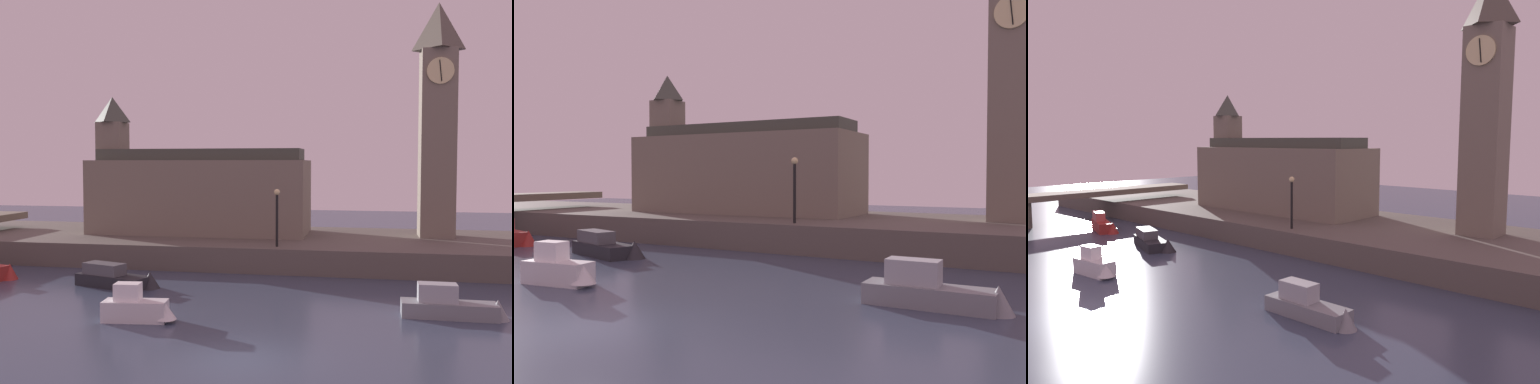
{
  "view_description": "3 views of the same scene",
  "coord_description": "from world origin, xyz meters",
  "views": [
    {
      "loc": [
        3.88,
        -17.83,
        6.45
      ],
      "look_at": [
        -2.62,
        16.28,
        4.68
      ],
      "focal_mm": 39.58,
      "sensor_mm": 36.0,
      "label": 1
    },
    {
      "loc": [
        10.69,
        -9.66,
        3.96
      ],
      "look_at": [
        -3.47,
        16.78,
        3.05
      ],
      "focal_mm": 37.07,
      "sensor_mm": 36.0,
      "label": 2
    },
    {
      "loc": [
        20.13,
        -8.51,
        7.33
      ],
      "look_at": [
        -2.7,
        16.07,
        3.74
      ],
      "focal_mm": 34.48,
      "sensor_mm": 36.0,
      "label": 3
    }
  ],
  "objects": [
    {
      "name": "boat_dinghy_red",
      "position": [
        -17.0,
        10.08,
        0.56
      ],
      "size": [
        4.28,
        2.02,
        1.53
      ],
      "color": "maroon",
      "rests_on": "ground"
    },
    {
      "name": "boat_barge_dark",
      "position": [
        -8.52,
        9.42,
        0.45
      ],
      "size": [
        4.96,
        2.53,
        1.39
      ],
      "color": "#232328",
      "rests_on": "ground"
    },
    {
      "name": "boat_cruiser_grey",
      "position": [
        7.77,
        6.55,
        0.47
      ],
      "size": [
        4.41,
        1.21,
        1.55
      ],
      "color": "gray",
      "rests_on": "ground"
    },
    {
      "name": "far_embankment",
      "position": [
        0.0,
        20.0,
        0.75
      ],
      "size": [
        70.0,
        12.0,
        1.5
      ],
      "primitive_type": "cube",
      "color": "#5B544C",
      "rests_on": "ground"
    },
    {
      "name": "ground_plane",
      "position": [
        0.0,
        0.0,
        0.0
      ],
      "size": [
        120.0,
        120.0,
        0.0
      ],
      "primitive_type": "plane",
      "color": "#384256"
    },
    {
      "name": "parliament_hall",
      "position": [
        -7.99,
        20.98,
        4.47
      ],
      "size": [
        15.35,
        5.61,
        9.81
      ],
      "color": "slate",
      "rests_on": "far_embankment"
    },
    {
      "name": "boat_ferry_white",
      "position": [
        -5.08,
        3.61,
        0.55
      ],
      "size": [
        3.14,
        1.26,
        1.55
      ],
      "color": "silver",
      "rests_on": "ground"
    },
    {
      "name": "clock_tower",
      "position": [
        8.72,
        21.61,
        9.57
      ],
      "size": [
        2.47,
        2.51,
        15.6
      ],
      "color": "slate",
      "rests_on": "far_embankment"
    },
    {
      "name": "streetlamp",
      "position": [
        -1.13,
        15.12,
        3.68
      ],
      "size": [
        0.36,
        0.36,
        3.43
      ],
      "color": "black",
      "rests_on": "far_embankment"
    }
  ]
}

